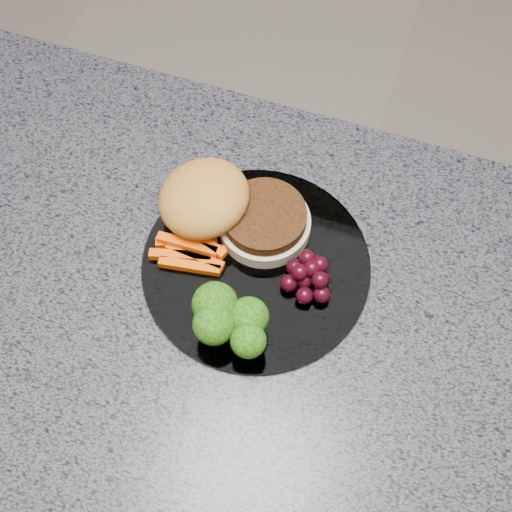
{
  "coord_description": "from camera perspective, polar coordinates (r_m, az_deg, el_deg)",
  "views": [
    {
      "loc": [
        0.08,
        -0.28,
        1.62
      ],
      "look_at": [
        -0.04,
        0.07,
        0.93
      ],
      "focal_mm": 50.0,
      "sensor_mm": 36.0,
      "label": 1
    }
  ],
  "objects": [
    {
      "name": "room",
      "position": [
        0.4,
        2.34,
        19.37
      ],
      "size": [
        4.02,
        4.02,
        2.7
      ],
      "color": "#A29888",
      "rests_on": "ground"
    },
    {
      "name": "island_cabinet",
      "position": [
        1.23,
        0.75,
        -14.04
      ],
      "size": [
        1.2,
        0.6,
        0.86
      ],
      "primitive_type": "cube",
      "color": "brown",
      "rests_on": "ground"
    },
    {
      "name": "grape_bunch",
      "position": [
        0.78,
        4.28,
        -1.58
      ],
      "size": [
        0.06,
        0.06,
        0.03
      ],
      "rotation": [
        0.0,
        0.0,
        0.19
      ],
      "color": "black",
      "rests_on": "plate"
    },
    {
      "name": "carrot_sticks",
      "position": [
        0.81,
        -5.24,
        0.5
      ],
      "size": [
        0.09,
        0.06,
        0.02
      ],
      "rotation": [
        0.0,
        0.0,
        -0.23
      ],
      "color": "#EA5103",
      "rests_on": "plate"
    },
    {
      "name": "countertop",
      "position": [
        0.8,
        1.12,
        -6.25
      ],
      "size": [
        1.2,
        0.6,
        0.04
      ],
      "primitive_type": "cube",
      "color": "#4E4D58",
      "rests_on": "island_cabinet"
    },
    {
      "name": "broccoli",
      "position": [
        0.74,
        -2.27,
        -5.03
      ],
      "size": [
        0.09,
        0.07,
        0.06
      ],
      "rotation": [
        0.0,
        0.0,
        -0.23
      ],
      "color": "#537D2D",
      "rests_on": "plate"
    },
    {
      "name": "plate",
      "position": [
        0.81,
        0.0,
        -0.76
      ],
      "size": [
        0.26,
        0.26,
        0.01
      ],
      "primitive_type": "cylinder",
      "color": "white",
      "rests_on": "countertop"
    },
    {
      "name": "burger",
      "position": [
        0.81,
        -2.45,
        3.82
      ],
      "size": [
        0.19,
        0.13,
        0.06
      ],
      "rotation": [
        0.0,
        0.0,
        0.15
      ],
      "color": "beige",
      "rests_on": "plate"
    }
  ]
}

